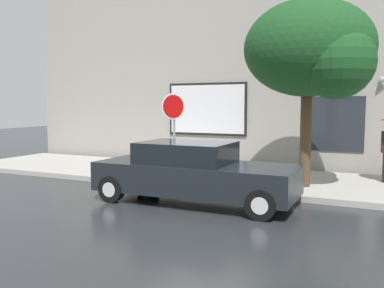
{
  "coord_description": "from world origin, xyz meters",
  "views": [
    {
      "loc": [
        3.77,
        -8.66,
        2.31
      ],
      "look_at": [
        -1.07,
        1.8,
        1.2
      ],
      "focal_mm": 37.76,
      "sensor_mm": 36.0,
      "label": 1
    }
  ],
  "objects": [
    {
      "name": "sidewalk",
      "position": [
        0.0,
        3.0,
        0.07
      ],
      "size": [
        20.0,
        4.0,
        0.15
      ],
      "primitive_type": "cube",
      "color": "#A3A099",
      "rests_on": "ground"
    },
    {
      "name": "street_tree",
      "position": [
        2.18,
        2.18,
        3.69
      ],
      "size": [
        3.36,
        2.85,
        4.9
      ],
      "color": "#4C3823",
      "rests_on": "sidewalk"
    },
    {
      "name": "stop_sign",
      "position": [
        -1.59,
        1.67,
        1.92
      ],
      "size": [
        0.76,
        0.1,
        2.51
      ],
      "color": "gray",
      "rests_on": "sidewalk"
    },
    {
      "name": "fire_hydrant",
      "position": [
        0.15,
        1.89,
        0.55
      ],
      "size": [
        0.3,
        0.44,
        0.81
      ],
      "color": "white",
      "rests_on": "sidewalk"
    },
    {
      "name": "parked_car",
      "position": [
        -0.18,
        -0.04,
        0.71
      ],
      "size": [
        4.75,
        1.9,
        1.44
      ],
      "color": "black",
      "rests_on": "ground"
    },
    {
      "name": "ground_plane",
      "position": [
        0.0,
        0.0,
        0.0
      ],
      "size": [
        60.0,
        60.0,
        0.0
      ],
      "primitive_type": "plane",
      "color": "#282B2D"
    },
    {
      "name": "building_facade",
      "position": [
        -0.01,
        5.5,
        3.48
      ],
      "size": [
        20.0,
        0.67,
        7.0
      ],
      "color": "#9E998E",
      "rests_on": "ground"
    }
  ]
}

